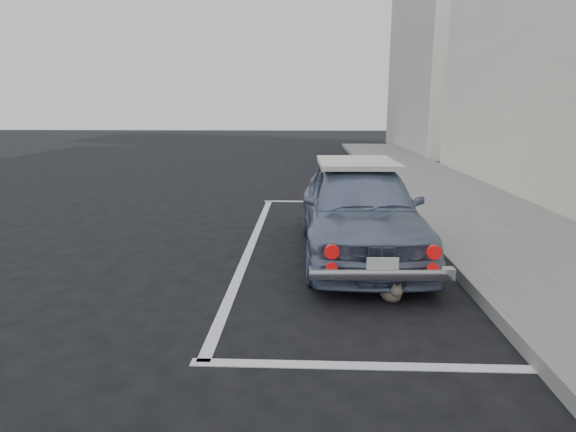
{
  "coord_description": "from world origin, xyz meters",
  "views": [
    {
      "loc": [
        -0.04,
        -4.09,
        2.08
      ],
      "look_at": [
        -0.28,
        1.74,
        0.75
      ],
      "focal_mm": 30.0,
      "sensor_mm": 36.0,
      "label": 1
    }
  ],
  "objects": [
    {
      "name": "ground",
      "position": [
        0.0,
        0.0,
        0.0
      ],
      "size": [
        80.0,
        80.0,
        0.0
      ],
      "primitive_type": "plane",
      "color": "black",
      "rests_on": "ground"
    },
    {
      "name": "sidewalk",
      "position": [
        3.2,
        2.0,
        0.07
      ],
      "size": [
        2.8,
        40.0,
        0.15
      ],
      "primitive_type": "cube",
      "color": "slate",
      "rests_on": "ground"
    },
    {
      "name": "building_far",
      "position": [
        6.35,
        20.0,
        4.0
      ],
      "size": [
        3.5,
        10.0,
        8.0
      ],
      "primitive_type": "cube",
      "color": "#B5ABA4",
      "rests_on": "ground"
    },
    {
      "name": "pline_rear",
      "position": [
        0.5,
        -0.5,
        0.0
      ],
      "size": [
        3.0,
        0.12,
        0.01
      ],
      "primitive_type": "cube",
      "color": "silver",
      "rests_on": "ground"
    },
    {
      "name": "pline_front",
      "position": [
        0.5,
        6.5,
        0.0
      ],
      "size": [
        3.0,
        0.12,
        0.01
      ],
      "primitive_type": "cube",
      "color": "silver",
      "rests_on": "ground"
    },
    {
      "name": "pline_side",
      "position": [
        -0.9,
        3.0,
        0.0
      ],
      "size": [
        0.12,
        7.0,
        0.01
      ],
      "primitive_type": "cube",
      "color": "silver",
      "rests_on": "ground"
    },
    {
      "name": "retro_coupe",
      "position": [
        0.69,
        2.64,
        0.68
      ],
      "size": [
        1.69,
        4.0,
        1.35
      ],
      "rotation": [
        0.0,
        0.0,
        0.02
      ],
      "color": "slate",
      "rests_on": "ground"
    },
    {
      "name": "cat",
      "position": [
        0.88,
        0.86,
        0.12
      ],
      "size": [
        0.3,
        0.49,
        0.27
      ],
      "rotation": [
        0.0,
        0.0,
        0.27
      ],
      "color": "#786C5B",
      "rests_on": "ground"
    }
  ]
}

